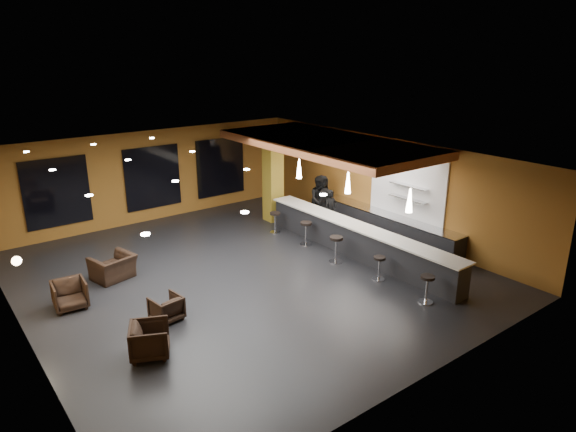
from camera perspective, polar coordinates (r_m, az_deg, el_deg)
floor at (r=15.55m, az=-4.76°, el=-6.61°), size 12.00×13.00×0.10m
ceiling at (r=14.41m, az=-5.14°, el=6.49°), size 12.00×13.00×0.10m
wall_back at (r=20.51m, az=-14.93°, el=4.35°), size 12.00×0.10×3.50m
wall_front at (r=10.40m, az=15.29°, el=-9.50°), size 12.00×0.10×3.50m
wall_left at (r=12.92m, az=-28.23°, el=-5.51°), size 0.10×13.00×3.50m
wall_right at (r=18.69m, az=10.87°, el=3.31°), size 0.10×13.00×3.50m
wood_soffit at (r=17.60m, az=4.22°, el=8.04°), size 3.60×8.00×0.28m
window_left at (r=19.40m, az=-24.30°, el=2.39°), size 2.20×0.06×2.40m
window_center at (r=20.42m, az=-14.80°, el=4.16°), size 2.20×0.06×2.40m
window_right at (r=21.71m, az=-7.50°, el=5.43°), size 2.20×0.06×2.40m
tile_backsplash at (r=17.93m, az=13.09°, el=3.35°), size 0.06×3.20×2.40m
bar_counter at (r=16.74m, az=7.64°, el=-2.80°), size 0.60×8.00×1.00m
bar_top at (r=16.56m, az=7.71°, el=-1.11°), size 0.78×8.10×0.05m
prep_counter at (r=18.47m, az=10.94°, el=-1.17°), size 0.70×6.00×0.86m
prep_top at (r=18.32m, az=11.03°, el=0.17°), size 0.72×6.00×0.03m
wall_shelf_lower at (r=17.81m, az=13.20°, el=1.90°), size 0.30×1.50×0.03m
wall_shelf_upper at (r=17.69m, az=13.31°, el=3.30°), size 0.30×1.50×0.03m
column at (r=19.71m, az=-1.68°, el=4.41°), size 0.60×0.60×3.50m
wall_sconce at (r=13.38m, az=-27.94°, el=-4.43°), size 0.22×0.22×0.22m
pendant_0 at (r=14.90m, az=13.36°, el=1.69°), size 0.20×0.20×0.70m
pendant_1 at (r=16.52m, az=6.68°, el=3.69°), size 0.20×0.20×0.70m
pendant_2 at (r=18.33m, az=1.24°, el=5.28°), size 0.20×0.20×0.70m
staff_a at (r=18.83m, az=4.74°, el=0.62°), size 0.57×0.38×1.56m
staff_b at (r=19.71m, az=3.55°, el=1.82°), size 1.06×0.94×1.79m
staff_c at (r=19.88m, az=3.73°, el=2.00°), size 0.95×0.67×1.82m
armchair_a at (r=11.94m, az=-15.10°, el=-13.15°), size 1.11×1.10×0.77m
armchair_b at (r=13.27m, az=-13.36°, el=-9.92°), size 0.78×0.79×0.64m
armchair_c at (r=14.58m, az=-23.08°, el=-8.04°), size 0.88×0.90×0.75m
armchair_d at (r=15.87m, az=-18.86°, el=-5.42°), size 1.32×1.22×0.72m
bar_stool_0 at (r=14.12m, az=15.19°, el=-7.47°), size 0.39×0.39×0.78m
bar_stool_1 at (r=15.17m, az=10.10°, el=-5.39°), size 0.36×0.36×0.72m
bar_stool_2 at (r=16.16m, az=5.37°, el=-3.33°), size 0.43×0.43×0.85m
bar_stool_3 at (r=17.50m, az=2.01°, el=-1.60°), size 0.42×0.42×0.82m
bar_stool_4 at (r=18.65m, az=-1.45°, el=-0.42°), size 0.39×0.39×0.78m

